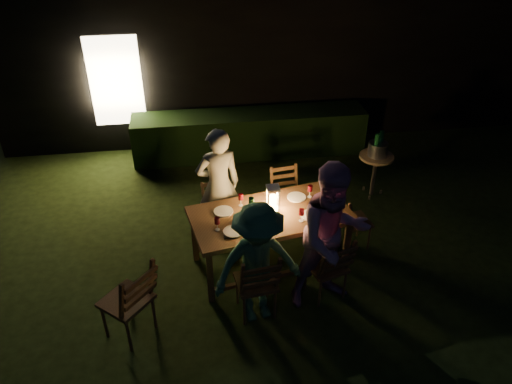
{
  "coord_description": "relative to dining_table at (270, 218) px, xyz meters",
  "views": [
    {
      "loc": [
        -1.55,
        -4.43,
        4.45
      ],
      "look_at": [
        -0.79,
        0.86,
        1.0
      ],
      "focal_mm": 35.0,
      "sensor_mm": 36.0,
      "label": 1
    }
  ],
  "objects": [
    {
      "name": "plate_near_left",
      "position": [
        -0.5,
        -0.32,
        0.09
      ],
      "size": [
        0.25,
        0.25,
        0.01
      ],
      "primitive_type": "cylinder",
      "color": "white",
      "rests_on": "dining_table"
    },
    {
      "name": "plate_far_right",
      "position": [
        0.4,
        0.3,
        0.09
      ],
      "size": [
        0.25,
        0.25,
        0.01
      ],
      "primitive_type": "cylinder",
      "color": "white",
      "rests_on": "dining_table"
    },
    {
      "name": "wineglass_a",
      "position": [
        -0.35,
        0.22,
        0.17
      ],
      "size": [
        0.06,
        0.06,
        0.18
      ],
      "primitive_type": null,
      "color": "#59070F",
      "rests_on": "dining_table"
    },
    {
      "name": "napkin_left",
      "position": [
        -0.09,
        -0.34,
        0.09
      ],
      "size": [
        0.18,
        0.14,
        0.01
      ],
      "primitive_type": "cube",
      "color": "red",
      "rests_on": "dining_table"
    },
    {
      "name": "bottle_bucket_a",
      "position": [
        1.88,
        1.41,
        0.14
      ],
      "size": [
        0.07,
        0.07,
        0.32
      ],
      "primitive_type": "cylinder",
      "color": "#0F471E",
      "rests_on": "side_table"
    },
    {
      "name": "wineglass_c",
      "position": [
        0.35,
        -0.22,
        0.17
      ],
      "size": [
        0.06,
        0.06,
        0.18
      ],
      "primitive_type": null,
      "color": "#59070F",
      "rests_on": "dining_table"
    },
    {
      "name": "chair_near_right",
      "position": [
        0.59,
        -0.67,
        -0.45
      ],
      "size": [
        0.55,
        0.57,
        0.97
      ],
      "rotation": [
        0.0,
        0.0,
        0.3
      ],
      "color": "#52311B",
      "rests_on": "ground"
    },
    {
      "name": "wineglass_d",
      "position": [
        0.57,
        0.29,
        0.17
      ],
      "size": [
        0.06,
        0.06,
        0.18
      ],
      "primitive_type": null,
      "color": "#59070F",
      "rests_on": "dining_table"
    },
    {
      "name": "chair_spare",
      "position": [
        -1.74,
        -0.96,
        -0.42
      ],
      "size": [
        0.71,
        0.71,
        1.09
      ],
      "rotation": [
        0.0,
        0.0,
        0.86
      ],
      "color": "#52311B",
      "rests_on": "ground"
    },
    {
      "name": "phone",
      "position": [
        -0.55,
        -0.41,
        0.09
      ],
      "size": [
        0.14,
        0.07,
        0.01
      ],
      "primitive_type": "cube",
      "color": "black",
      "rests_on": "dining_table"
    },
    {
      "name": "garden_envelope",
      "position": [
        0.64,
        5.54,
        0.83
      ],
      "size": [
        40.0,
        40.0,
        3.2
      ],
      "color": "black",
      "rests_on": "ground"
    },
    {
      "name": "chair_far_left",
      "position": [
        -0.59,
        0.67,
        -0.48
      ],
      "size": [
        0.5,
        0.52,
        0.89
      ],
      "rotation": [
        0.0,
        0.0,
        3.43
      ],
      "color": "#52311B",
      "rests_on": "ground"
    },
    {
      "name": "lantern",
      "position": [
        0.04,
        0.06,
        0.24
      ],
      "size": [
        0.16,
        0.16,
        0.35
      ],
      "color": "white",
      "rests_on": "dining_table"
    },
    {
      "name": "side_table",
      "position": [
        1.93,
        1.45,
        -0.11
      ],
      "size": [
        0.54,
        0.54,
        0.72
      ],
      "color": "brown",
      "rests_on": "ground"
    },
    {
      "name": "bottle_bucket_b",
      "position": [
        1.98,
        1.49,
        0.14
      ],
      "size": [
        0.07,
        0.07,
        0.32
      ],
      "primitive_type": "cylinder",
      "color": "#0F471E",
      "rests_on": "side_table"
    },
    {
      "name": "person_opp_right",
      "position": [
        0.6,
        -0.72,
        0.19
      ],
      "size": [
        1.03,
        0.87,
        1.88
      ],
      "primitive_type": "imported",
      "rotation": [
        0.0,
        0.0,
        0.19
      ],
      "color": "#B079A6",
      "rests_on": "ground"
    },
    {
      "name": "wineglass_e",
      "position": [
        -0.04,
        -0.31,
        0.17
      ],
      "size": [
        0.06,
        0.06,
        0.18
      ],
      "primitive_type": null,
      "color": "silver",
      "rests_on": "dining_table"
    },
    {
      "name": "chair_end",
      "position": [
        1.21,
        0.23,
        -0.48
      ],
      "size": [
        0.48,
        0.46,
        0.89
      ],
      "rotation": [
        0.0,
        0.0,
        -1.41
      ],
      "color": "#52311B",
      "rests_on": "ground"
    },
    {
      "name": "plate_far_left",
      "position": [
        -0.58,
        0.11,
        0.09
      ],
      "size": [
        0.25,
        0.25,
        0.01
      ],
      "primitive_type": "cylinder",
      "color": "white",
      "rests_on": "dining_table"
    },
    {
      "name": "chair_near_left",
      "position": [
        -0.3,
        -0.84,
        -0.44
      ],
      "size": [
        0.5,
        0.53,
        1.01
      ],
      "rotation": [
        0.0,
        0.0,
        0.12
      ],
      "color": "#52311B",
      "rests_on": "ground"
    },
    {
      "name": "dining_table",
      "position": [
        0.0,
        0.0,
        0.0
      ],
      "size": [
        2.14,
        1.35,
        0.83
      ],
      "rotation": [
        0.0,
        0.0,
        0.19
      ],
      "color": "#52311B",
      "rests_on": "ground"
    },
    {
      "name": "ice_bucket",
      "position": [
        1.93,
        1.45,
        0.09
      ],
      "size": [
        0.3,
        0.3,
        0.22
      ],
      "primitive_type": "cylinder",
      "color": "#A5A8AD",
      "rests_on": "side_table"
    },
    {
      "name": "plate_near_right",
      "position": [
        0.48,
        -0.13,
        0.09
      ],
      "size": [
        0.25,
        0.25,
        0.01
      ],
      "primitive_type": "cylinder",
      "color": "white",
      "rests_on": "dining_table"
    },
    {
      "name": "chair_far_right",
      "position": [
        0.4,
        0.86,
        -0.47
      ],
      "size": [
        0.46,
        0.49,
        0.92
      ],
      "rotation": [
        0.0,
        0.0,
        3.27
      ],
      "color": "#52311B",
      "rests_on": "ground"
    },
    {
      "name": "napkin_right",
      "position": [
        0.6,
        -0.19,
        0.09
      ],
      "size": [
        0.18,
        0.14,
        0.01
      ],
      "primitive_type": "cube",
      "color": "red",
      "rests_on": "dining_table"
    },
    {
      "name": "wineglass_b",
      "position": [
        -0.68,
        -0.25,
        0.17
      ],
      "size": [
        0.06,
        0.06,
        0.18
      ],
      "primitive_type": null,
      "color": "#59070F",
      "rests_on": "dining_table"
    },
    {
      "name": "bottle_table",
      "position": [
        -0.25,
        -0.05,
        0.22
      ],
      "size": [
        0.07,
        0.07,
        0.28
      ],
      "primitive_type": "cylinder",
      "color": "#0F471E",
      "rests_on": "dining_table"
    },
    {
      "name": "person_opp_left",
      "position": [
        -0.29,
        -0.89,
        0.04
      ],
      "size": [
        1.1,
        0.76,
        1.56
      ],
      "primitive_type": "imported",
      "rotation": [
        0.0,
        0.0,
        0.19
      ],
      "color": "#39724E",
      "rests_on": "ground"
    },
    {
      "name": "person_house_side",
      "position": [
        -0.6,
        0.72,
        0.1
      ],
      "size": [
        0.68,
        0.51,
        1.69
      ],
      "primitive_type": "imported",
      "rotation": [
        0.0,
        0.0,
        3.33
      ],
      "color": "beige",
      "rests_on": "ground"
    }
  ]
}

